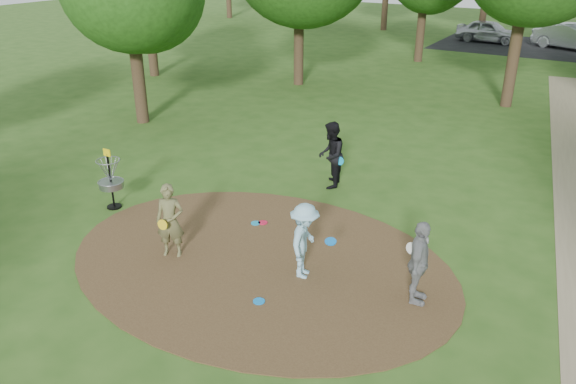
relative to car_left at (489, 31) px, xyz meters
The scene contains 13 objects.
ground 30.42m from the car_left, 86.00° to the right, with size 100.00×100.00×0.00m, color #2D5119.
dirt_clearing 30.42m from the car_left, 86.00° to the right, with size 8.40×8.40×0.02m, color #47301C.
parking_lot 4.19m from the car_left, ahead, with size 14.00×8.00×0.01m, color black.
player_observer_with_disc 31.07m from the car_left, 89.19° to the right, with size 0.70×0.60×1.61m.
player_throwing_with_disc 30.52m from the car_left, 83.96° to the right, with size 1.09×1.12×1.56m.
player_walking_with_disc 26.17m from the car_left, 86.38° to the right, with size 0.92×1.04×1.79m.
player_waiting_with_disc 30.55m from the car_left, 79.84° to the right, with size 0.57×1.01×1.63m.
disc_ground_cyan 29.03m from the car_left, 87.71° to the right, with size 0.22×0.22×0.02m, color #1995CA.
disc_ground_blue 31.71m from the car_left, 84.68° to the right, with size 0.22×0.22×0.02m, color #0D80E2.
disc_ground_red 28.93m from the car_left, 87.44° to the right, with size 0.22×0.22×0.02m, color red.
car_left is the anchor object (origin of this frame).
car_right 4.92m from the car_left, ahead, with size 1.58×4.53×1.49m, color #B4B9BC.
disc_golf_basket 30.13m from the car_left, 94.53° to the right, with size 0.63×0.63×1.54m.
Camera 1 is at (5.63, -8.34, 6.09)m, focal length 35.00 mm.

